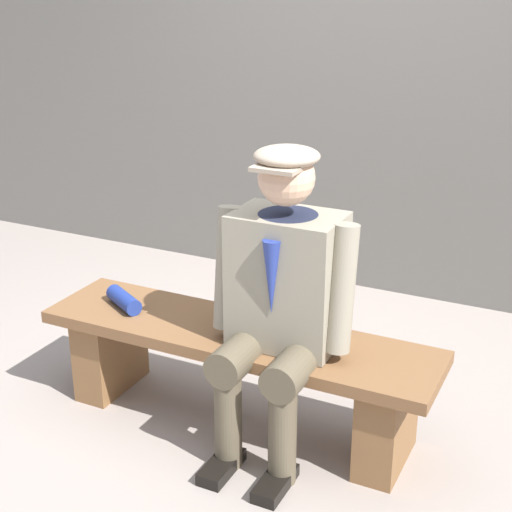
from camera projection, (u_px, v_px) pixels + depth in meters
name	position (u px, v px, depth m)	size (l,w,h in m)	color
ground_plane	(238.00, 421.00, 3.32)	(30.00, 30.00, 0.00)	gray
bench	(237.00, 361.00, 3.21)	(1.73, 0.44, 0.44)	brown
seated_man	(281.00, 292.00, 2.93)	(0.59, 0.61, 1.25)	gray
rolled_magazine	(124.00, 300.00, 3.36)	(0.07, 0.07, 0.22)	navy
stadium_wall	(375.00, 143.00, 4.51)	(12.00, 0.24, 1.78)	slate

